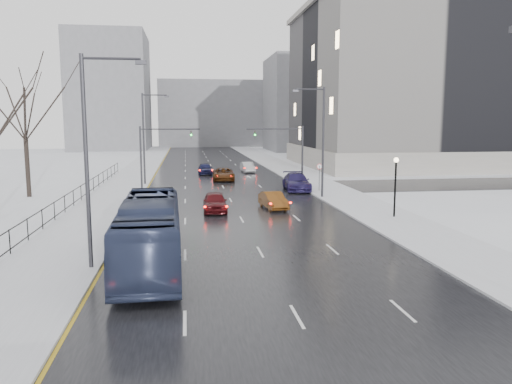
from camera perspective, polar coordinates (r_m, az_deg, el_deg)
name	(u,v)px	position (r m, az deg, el deg)	size (l,w,h in m)	color
road	(217,176)	(64.25, -4.51, 1.84)	(16.00, 150.00, 0.04)	black
cross_road	(224,188)	(52.36, -3.71, 0.42)	(130.00, 10.00, 0.04)	black
sidewalk_left	(133,177)	(64.47, -13.87, 1.70)	(5.00, 150.00, 0.16)	silver
sidewalk_right	(297,174)	(65.71, 4.67, 2.03)	(5.00, 150.00, 0.16)	silver
park_strip	(54,178)	(66.13, -22.09, 1.48)	(14.00, 150.00, 0.12)	white
tree_park_e	(29,198)	(50.35, -24.47, -0.62)	(9.45, 9.45, 13.50)	black
iron_fence	(46,215)	(35.50, -22.83, -2.43)	(0.06, 70.00, 1.30)	black
streetlight_r_mid	(321,137)	(45.39, 7.40, 6.29)	(2.95, 0.25, 10.00)	#2D2D33
streetlight_l_near	(91,152)	(24.18, -18.34, 4.40)	(2.95, 0.25, 10.00)	#2D2D33
streetlight_l_far	(146,134)	(55.94, -12.50, 6.50)	(2.95, 0.25, 10.00)	#2D2D33
lamppost_r_mid	(396,178)	(37.09, 15.66, 1.52)	(0.36, 0.36, 4.28)	black
mast_signal_right	(293,149)	(53.02, 4.20, 4.95)	(6.10, 0.33, 6.50)	#2D2D33
mast_signal_left	(151,150)	(51.95, -11.86, 4.74)	(6.10, 0.33, 6.50)	#2D2D33
no_uturn_sign	(319,169)	(49.72, 7.26, 2.61)	(0.60, 0.06, 2.70)	#2D2D33
civic_building	(432,94)	(85.23, 19.47, 10.48)	(41.00, 31.00, 24.80)	gray
bldg_far_right	(318,104)	(123.01, 7.13, 9.91)	(24.00, 20.00, 22.00)	slate
bldg_far_left	(111,92)	(130.21, -16.29, 10.87)	(18.00, 22.00, 28.00)	slate
bldg_far_center	(213,114)	(143.98, -4.92, 8.87)	(30.00, 18.00, 18.00)	slate
bus	(150,233)	(24.53, -12.04, -4.60)	(2.77, 11.82, 3.29)	#293251
sedan_center_near	(215,202)	(38.79, -4.71, -1.13)	(1.80, 4.47, 1.52)	#460C0F
sedan_right_near	(273,200)	(39.94, 1.98, -0.96)	(1.43, 4.11, 1.36)	#633511
sedan_right_cross	(223,174)	(59.20, -3.74, 2.05)	(2.45, 5.31, 1.47)	#45220B
sedan_right_far	(297,182)	(50.70, 4.65, 1.16)	(2.41, 5.93, 1.72)	#1F1848
sedan_center_far	(205,169)	(66.16, -5.84, 2.67)	(1.77, 4.40, 1.50)	#121437
sedan_right_distant	(248,167)	(68.48, -0.96, 2.86)	(1.48, 4.25, 1.40)	#9FA0A4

